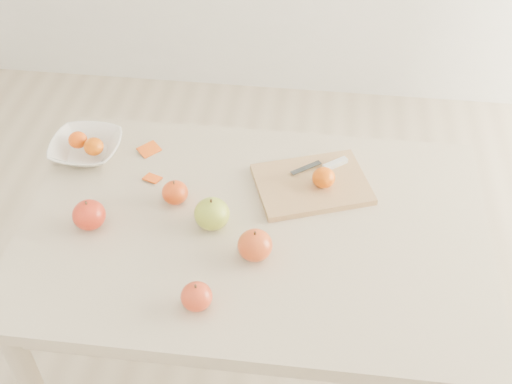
# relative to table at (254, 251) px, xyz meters

# --- Properties ---
(ground) EXTENTS (3.50, 3.50, 0.00)m
(ground) POSITION_rel_table_xyz_m (0.00, 0.00, -0.65)
(ground) COLOR #C6B293
(ground) RESTS_ON ground
(table) EXTENTS (1.20, 0.80, 0.75)m
(table) POSITION_rel_table_xyz_m (0.00, 0.00, 0.00)
(table) COLOR #C2B392
(table) RESTS_ON ground
(cutting_board) EXTENTS (0.35, 0.31, 0.02)m
(cutting_board) POSITION_rel_table_xyz_m (0.14, 0.16, 0.11)
(cutting_board) COLOR #AC8156
(cutting_board) RESTS_ON table
(board_tangerine) EXTENTS (0.06, 0.06, 0.05)m
(board_tangerine) POSITION_rel_table_xyz_m (0.17, 0.15, 0.14)
(board_tangerine) COLOR #CC5F07
(board_tangerine) RESTS_ON cutting_board
(fruit_bowl) EXTENTS (0.20, 0.20, 0.05)m
(fruit_bowl) POSITION_rel_table_xyz_m (-0.51, 0.22, 0.12)
(fruit_bowl) COLOR white
(fruit_bowl) RESTS_ON table
(bowl_tangerine_near) EXTENTS (0.05, 0.05, 0.05)m
(bowl_tangerine_near) POSITION_rel_table_xyz_m (-0.54, 0.23, 0.14)
(bowl_tangerine_near) COLOR #E04D07
(bowl_tangerine_near) RESTS_ON fruit_bowl
(bowl_tangerine_far) EXTENTS (0.06, 0.06, 0.05)m
(bowl_tangerine_far) POSITION_rel_table_xyz_m (-0.48, 0.21, 0.14)
(bowl_tangerine_far) COLOR #CA4607
(bowl_tangerine_far) RESTS_ON fruit_bowl
(orange_peel_a) EXTENTS (0.07, 0.07, 0.01)m
(orange_peel_a) POSITION_rel_table_xyz_m (-0.34, 0.26, 0.10)
(orange_peel_a) COLOR #D64E0F
(orange_peel_a) RESTS_ON table
(orange_peel_b) EXTENTS (0.05, 0.05, 0.01)m
(orange_peel_b) POSITION_rel_table_xyz_m (-0.30, 0.14, 0.10)
(orange_peel_b) COLOR #E54F10
(orange_peel_b) RESTS_ON table
(paring_knife) EXTENTS (0.16, 0.09, 0.01)m
(paring_knife) POSITION_rel_table_xyz_m (0.19, 0.23, 0.12)
(paring_knife) COLOR silver
(paring_knife) RESTS_ON cutting_board
(apple_green) EXTENTS (0.09, 0.09, 0.08)m
(apple_green) POSITION_rel_table_xyz_m (-0.10, -0.01, 0.14)
(apple_green) COLOR #7FA222
(apple_green) RESTS_ON table
(apple_red_d) EXTENTS (0.08, 0.08, 0.08)m
(apple_red_d) POSITION_rel_table_xyz_m (-0.41, -0.05, 0.14)
(apple_red_d) COLOR #A30B12
(apple_red_d) RESTS_ON table
(apple_red_b) EXTENTS (0.07, 0.07, 0.06)m
(apple_red_b) POSITION_rel_table_xyz_m (-0.22, 0.06, 0.13)
(apple_red_b) COLOR #96060A
(apple_red_b) RESTS_ON table
(apple_red_e) EXTENTS (0.07, 0.07, 0.07)m
(apple_red_e) POSITION_rel_table_xyz_m (-0.10, -0.27, 0.13)
(apple_red_e) COLOR #9B1104
(apple_red_e) RESTS_ON table
(apple_red_c) EXTENTS (0.09, 0.09, 0.08)m
(apple_red_c) POSITION_rel_table_xyz_m (0.02, -0.10, 0.14)
(apple_red_c) COLOR #9A0E0C
(apple_red_c) RESTS_ON table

